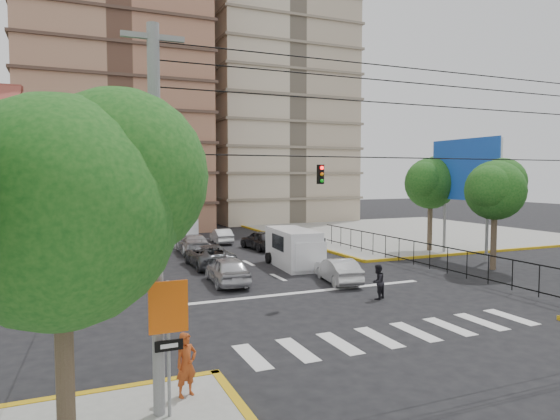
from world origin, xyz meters
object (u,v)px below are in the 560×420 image
van_left_lane (178,232)px  pedestrian_crosswalk (378,282)px  district_sign (168,320)px  pedestrian_sw_corner (186,364)px  car_white_front_right (338,270)px  car_silver_front_left (228,270)px  van_right_lane (295,249)px  traffic_light_nw (128,223)px

van_left_lane → pedestrian_crosswalk: 22.35m
district_sign → pedestrian_sw_corner: (0.60, 0.94, -1.48)m
van_left_lane → car_white_front_right: (4.89, -17.97, -0.44)m
van_left_lane → car_white_front_right: van_left_lane is taller
van_left_lane → car_white_front_right: size_ratio=1.30×
car_silver_front_left → car_white_front_right: size_ratio=1.10×
district_sign → car_silver_front_left: (5.66, 13.72, -1.70)m
car_white_front_right → pedestrian_sw_corner: (-10.62, -10.81, 0.31)m
van_right_lane → car_silver_front_left: van_right_lane is taller
car_silver_front_left → pedestrian_sw_corner: bearing=72.8°
car_white_front_right → van_right_lane: bearing=-78.2°
traffic_light_nw → van_left_lane: (5.33, 12.69, -2.01)m
car_white_front_right → pedestrian_sw_corner: bearing=54.3°
van_right_lane → van_left_lane: van_right_lane is taller
van_left_lane → traffic_light_nw: bearing=-119.0°
car_white_front_right → pedestrian_sw_corner: pedestrian_sw_corner is taller
pedestrian_crosswalk → traffic_light_nw: bearing=-69.7°
pedestrian_sw_corner → pedestrian_crosswalk: size_ratio=1.01×
traffic_light_nw → car_white_front_right: size_ratio=1.10×
car_silver_front_left → district_sign: bearing=71.9°
car_white_front_right → pedestrian_sw_corner: size_ratio=2.45×
car_white_front_right → pedestrian_crosswalk: bearing=97.5°
traffic_light_nw → pedestrian_crosswalk: size_ratio=2.71×
van_right_lane → car_silver_front_left: size_ratio=1.22×
van_left_lane → car_silver_front_left: size_ratio=1.18×
traffic_light_nw → pedestrian_sw_corner: bearing=-91.4°
car_silver_front_left → pedestrian_sw_corner: size_ratio=2.70×
van_right_lane → car_white_front_right: size_ratio=1.35×
car_silver_front_left → car_white_front_right: bearing=164.9°
traffic_light_nw → van_left_lane: 13.91m
car_silver_front_left → pedestrian_sw_corner: 13.74m
district_sign → pedestrian_crosswalk: district_sign is taller
van_right_lane → car_white_front_right: van_right_lane is taller
traffic_light_nw → car_white_front_right: 11.76m
traffic_light_nw → district_sign: 17.08m
district_sign → van_left_lane: district_sign is taller
district_sign → car_white_front_right: size_ratio=0.80×
van_right_lane → car_white_front_right: bearing=-82.1°
traffic_light_nw → pedestrian_crosswalk: (10.13, -9.14, -2.30)m
van_right_lane → car_silver_front_left: 6.08m
traffic_light_nw → car_silver_front_left: bearing=-35.4°
van_left_lane → car_silver_front_left: bearing=-98.6°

